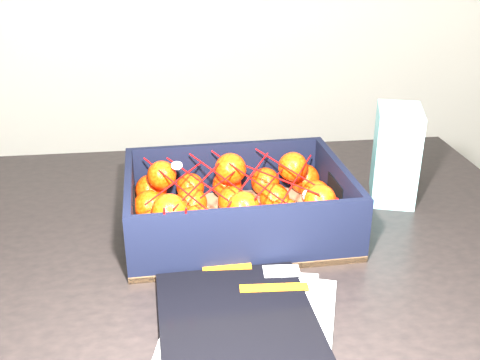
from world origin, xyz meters
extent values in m
cube|color=black|center=(0.12, 0.11, 0.73)|extent=(1.23, 0.85, 0.04)
cylinder|color=black|center=(0.67, 0.46, 0.35)|extent=(0.06, 0.06, 0.71)
cube|color=silver|center=(0.13, -0.19, 0.75)|extent=(0.29, 0.34, 0.01)
cube|color=silver|center=(0.11, -0.19, 0.76)|extent=(0.27, 0.32, 0.01)
cube|color=black|center=(0.11, -0.19, 0.77)|extent=(0.21, 0.28, 0.01)
cube|color=orange|center=(0.12, -0.03, 0.77)|extent=(0.08, 0.06, 0.00)
cube|color=white|center=(0.19, -0.08, 0.77)|extent=(0.06, 0.04, 0.00)
cube|color=orange|center=(0.17, -0.12, 0.77)|extent=(0.10, 0.03, 0.00)
cube|color=olive|center=(0.15, 0.10, 0.76)|extent=(0.38, 0.29, 0.01)
cube|color=black|center=(0.15, 0.23, 0.81)|extent=(0.38, 0.01, 0.11)
cube|color=black|center=(0.15, -0.04, 0.81)|extent=(0.38, 0.01, 0.11)
cube|color=black|center=(-0.03, 0.10, 0.81)|extent=(0.01, 0.26, 0.11)
cube|color=black|center=(0.34, 0.10, 0.81)|extent=(0.01, 0.26, 0.11)
sphere|color=#F33205|center=(0.00, -0.01, 0.79)|extent=(0.06, 0.06, 0.06)
sphere|color=#F33205|center=(0.00, 0.06, 0.79)|extent=(0.05, 0.05, 0.05)
sphere|color=#F33205|center=(0.00, 0.13, 0.79)|extent=(0.06, 0.06, 0.06)
sphere|color=#F33205|center=(0.00, 0.20, 0.79)|extent=(0.06, 0.06, 0.06)
sphere|color=#F33205|center=(0.08, -0.01, 0.79)|extent=(0.06, 0.06, 0.06)
sphere|color=#F33205|center=(0.08, 0.06, 0.79)|extent=(0.06, 0.06, 0.06)
sphere|color=#F33205|center=(0.07, 0.13, 0.79)|extent=(0.06, 0.06, 0.06)
sphere|color=#F33205|center=(0.08, 0.20, 0.79)|extent=(0.05, 0.05, 0.05)
sphere|color=#F33205|center=(0.15, -0.01, 0.79)|extent=(0.05, 0.05, 0.05)
sphere|color=#F33205|center=(0.15, 0.06, 0.79)|extent=(0.05, 0.05, 0.05)
sphere|color=#F33205|center=(0.15, 0.13, 0.79)|extent=(0.05, 0.05, 0.05)
sphere|color=#F33205|center=(0.15, 0.20, 0.79)|extent=(0.06, 0.06, 0.06)
sphere|color=#F33205|center=(0.23, -0.01, 0.79)|extent=(0.05, 0.05, 0.05)
sphere|color=#F33205|center=(0.23, 0.06, 0.79)|extent=(0.06, 0.06, 0.06)
sphere|color=#F33205|center=(0.23, 0.13, 0.79)|extent=(0.05, 0.05, 0.05)
sphere|color=#F33205|center=(0.23, 0.20, 0.79)|extent=(0.06, 0.06, 0.06)
sphere|color=#F33205|center=(0.30, -0.01, 0.79)|extent=(0.05, 0.05, 0.05)
sphere|color=#F33205|center=(0.30, 0.07, 0.79)|extent=(0.06, 0.06, 0.06)
sphere|color=#F33205|center=(0.31, 0.13, 0.79)|extent=(0.05, 0.05, 0.05)
sphere|color=#F33205|center=(0.30, 0.20, 0.79)|extent=(0.06, 0.06, 0.06)
sphere|color=#F33205|center=(0.03, 0.02, 0.83)|extent=(0.06, 0.06, 0.06)
sphere|color=#F33205|center=(0.03, 0.17, 0.83)|extent=(0.05, 0.05, 0.05)
sphere|color=#F33205|center=(0.15, 0.02, 0.83)|extent=(0.05, 0.05, 0.05)
sphere|color=#F33205|center=(0.15, 0.17, 0.83)|extent=(0.06, 0.06, 0.06)
sphere|color=#F33205|center=(0.28, 0.02, 0.83)|extent=(0.05, 0.05, 0.05)
sphere|color=#F33205|center=(0.27, 0.17, 0.83)|extent=(0.06, 0.06, 0.06)
cylinder|color=red|center=(0.05, 0.10, 0.85)|extent=(0.11, 0.20, 0.03)
cylinder|color=red|center=(0.09, 0.09, 0.85)|extent=(0.11, 0.20, 0.02)
cylinder|color=red|center=(0.13, 0.10, 0.85)|extent=(0.11, 0.20, 0.03)
cylinder|color=red|center=(0.17, 0.11, 0.85)|extent=(0.11, 0.20, 0.03)
cylinder|color=red|center=(0.22, 0.09, 0.85)|extent=(0.11, 0.20, 0.02)
cylinder|color=red|center=(0.26, 0.10, 0.85)|extent=(0.11, 0.20, 0.02)
cylinder|color=red|center=(0.05, 0.09, 0.85)|extent=(0.11, 0.20, 0.02)
cylinder|color=red|center=(0.09, 0.09, 0.85)|extent=(0.11, 0.20, 0.01)
cylinder|color=red|center=(0.13, 0.10, 0.85)|extent=(0.11, 0.20, 0.03)
cylinder|color=red|center=(0.17, 0.09, 0.85)|extent=(0.11, 0.20, 0.01)
cylinder|color=red|center=(0.22, 0.09, 0.84)|extent=(0.11, 0.20, 0.03)
cylinder|color=red|center=(0.26, 0.09, 0.85)|extent=(0.11, 0.20, 0.00)
cylinder|color=red|center=(0.02, -0.03, 0.83)|extent=(0.00, 0.03, 0.09)
cylinder|color=red|center=(0.05, -0.03, 0.83)|extent=(0.01, 0.04, 0.08)
cube|color=silver|center=(0.48, 0.18, 0.84)|extent=(0.12, 0.14, 0.18)
camera|label=1|loc=(0.01, -0.79, 1.25)|focal=42.77mm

